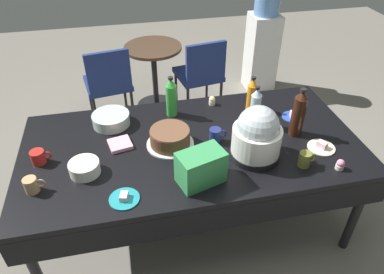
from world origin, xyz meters
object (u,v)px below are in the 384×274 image
potluck_table (192,150)px  coffee_mug_navy (216,135)px  ceramic_snack_bowl (85,168)px  dessert_plate_teal (124,198)px  soda_carton (201,167)px  glass_salad_bowl (111,119)px  frosted_layer_cake (170,138)px  soda_bottle_orange_juice (252,95)px  dessert_plate_cobalt (293,116)px  cupcake_lemon (340,165)px  soda_bottle_lime_soda (171,98)px  maroon_chair_left (108,81)px  maroon_chair_right (201,72)px  cupcake_berry (274,128)px  soda_bottle_water (255,108)px  cupcake_vanilla (212,101)px  coffee_mug_red (39,157)px  dessert_plate_cream (321,147)px  coffee_mug_tan (32,185)px  coffee_mug_olive (305,159)px  round_cafe_table (154,66)px  water_cooler (263,41)px  soda_bottle_cola (298,114)px  slow_cooker (257,135)px

potluck_table → coffee_mug_navy: coffee_mug_navy is taller
ceramic_snack_bowl → dessert_plate_teal: 0.34m
dessert_plate_teal → soda_carton: 0.45m
glass_salad_bowl → dessert_plate_teal: bearing=-86.7°
frosted_layer_cake → soda_bottle_orange_juice: soda_bottle_orange_juice is taller
frosted_layer_cake → dessert_plate_cobalt: bearing=8.2°
potluck_table → soda_carton: size_ratio=8.46×
dessert_plate_cobalt → cupcake_lemon: 0.57m
soda_bottle_lime_soda → maroon_chair_left: bearing=112.6°
dessert_plate_cobalt → maroon_chair_right: 1.42m
maroon_chair_left → cupcake_berry: bearing=-53.4°
dessert_plate_cobalt → soda_bottle_water: soda_bottle_water is taller
cupcake_vanilla → dessert_plate_teal: bearing=-130.0°
cupcake_lemon → coffee_mug_navy: (-0.66, 0.42, 0.02)m
coffee_mug_red → ceramic_snack_bowl: bearing=-29.5°
dessert_plate_cream → soda_bottle_water: (-0.34, 0.34, 0.13)m
coffee_mug_tan → coffee_mug_olive: (1.57, -0.12, 0.00)m
soda_bottle_water → round_cafe_table: size_ratio=0.42×
frosted_layer_cake → soda_bottle_orange_juice: size_ratio=1.13×
potluck_table → soda_bottle_lime_soda: soda_bottle_lime_soda is taller
potluck_table → soda_bottle_water: size_ratio=7.30×
round_cafe_table → maroon_chair_right: bearing=-25.9°
potluck_table → frosted_layer_cake: bearing=175.3°
water_cooler → soda_bottle_cola: bearing=-105.5°
cupcake_lemon → cupcake_berry: 0.49m
dessert_plate_cobalt → coffee_mug_navy: 0.64m
slow_cooker → soda_carton: bearing=-158.9°
frosted_layer_cake → soda_bottle_lime_soda: bearing=78.8°
slow_cooker → maroon_chair_right: size_ratio=0.41×
cupcake_lemon → coffee_mug_navy: size_ratio=0.56×
dessert_plate_cobalt → dessert_plate_cream: bearing=-85.4°
potluck_table → maroon_chair_right: (0.41, 1.49, -0.20)m
frosted_layer_cake → dessert_plate_teal: (-0.32, -0.42, -0.05)m
dessert_plate_teal → cupcake_vanilla: 1.11m
dessert_plate_cobalt → soda_bottle_cola: soda_bottle_cola is taller
soda_bottle_orange_juice → coffee_mug_red: (-1.46, -0.30, -0.08)m
soda_bottle_lime_soda → round_cafe_table: size_ratio=0.42×
coffee_mug_navy → frosted_layer_cake: bearing=175.6°
dessert_plate_teal → coffee_mug_tan: size_ratio=1.44×
cupcake_lemon → soda_bottle_water: 0.66m
maroon_chair_right → ceramic_snack_bowl: bearing=-123.6°
maroon_chair_left → frosted_layer_cake: bearing=-75.0°
cupcake_lemon → soda_bottle_cola: bearing=105.7°
dessert_plate_cobalt → soda_bottle_cola: (-0.07, -0.18, 0.15)m
maroon_chair_right → water_cooler: size_ratio=0.69×
glass_salad_bowl → water_cooler: bearing=41.9°
cupcake_lemon → soda_bottle_cola: (-0.11, 0.39, 0.13)m
coffee_mug_tan → frosted_layer_cake: bearing=17.2°
frosted_layer_cake → soda_bottle_cola: 0.85m
dessert_plate_cobalt → coffee_mug_olive: 0.52m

